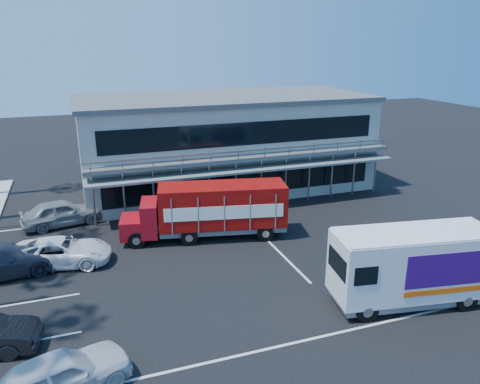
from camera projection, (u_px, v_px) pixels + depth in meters
name	position (u px, v px, depth m)	size (l,w,h in m)	color
ground	(258.00, 272.00, 24.08)	(120.00, 120.00, 0.00)	black
building	(224.00, 142.00, 37.29)	(22.40, 12.00, 7.30)	#A1A799
red_truck	(211.00, 209.00, 27.81)	(9.98, 4.19, 3.28)	maroon
white_van	(412.00, 266.00, 20.74)	(7.41, 3.55, 3.47)	silver
parked_car_a	(59.00, 376.00, 15.41)	(1.93, 4.80, 1.64)	silver
parked_car_c	(61.00, 252.00, 24.71)	(2.39, 5.19, 1.44)	white
parked_car_e	(62.00, 213.00, 29.95)	(1.99, 4.95, 1.69)	gray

